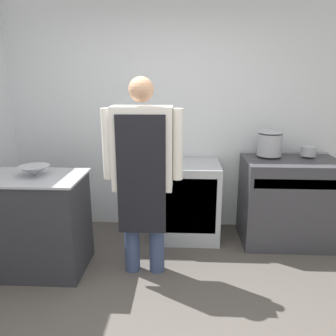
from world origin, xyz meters
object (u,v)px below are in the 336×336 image
at_px(fridge_unit, 187,200).
at_px(person_cook, 143,166).
at_px(stove, 288,201).
at_px(sauce_pot, 308,151).
at_px(stock_pot, 270,143).
at_px(mixing_bowl, 34,171).

relative_size(fridge_unit, person_cook, 0.49).
bearing_deg(fridge_unit, stove, -2.91).
bearing_deg(sauce_pot, stove, -149.99).
xyz_separation_m(stove, stock_pot, (-0.22, 0.11, 0.62)).
xyz_separation_m(mixing_bowl, stock_pot, (2.26, 0.78, 0.13)).
distance_m(fridge_unit, sauce_pot, 1.43).
distance_m(fridge_unit, person_cook, 1.03).
bearing_deg(fridge_unit, mixing_bowl, -152.24).
distance_m(fridge_unit, stock_pot, 1.10).
xyz_separation_m(mixing_bowl, sauce_pot, (2.68, 0.78, 0.04)).
bearing_deg(stove, mixing_bowl, -164.95).
xyz_separation_m(person_cook, sauce_pot, (1.70, 0.79, -0.02)).
bearing_deg(stock_pot, fridge_unit, -176.24).
bearing_deg(person_cook, sauce_pot, 24.93).
xyz_separation_m(stove, person_cook, (-1.51, -0.68, 0.56)).
height_order(fridge_unit, sauce_pot, sauce_pot).
bearing_deg(stove, fridge_unit, 177.09).
bearing_deg(stove, sauce_pot, 30.01).
relative_size(mixing_bowl, stock_pot, 0.99).
height_order(person_cook, mixing_bowl, person_cook).
height_order(stove, fridge_unit, stove).
relative_size(fridge_unit, stock_pot, 3.13).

